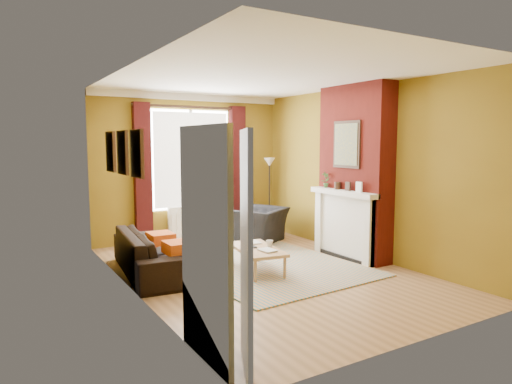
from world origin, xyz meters
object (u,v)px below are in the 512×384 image
Objects in this scene: sofa at (153,252)px; coffee_table at (257,250)px; armchair at (259,225)px; wicker_stool at (223,228)px; floor_lamp at (269,174)px.

coffee_table is at bearing -113.38° from sofa.
armchair is 2.05× the size of wicker_stool.
wicker_stool is at bearing -45.91° from sofa.
floor_lamp is (0.60, 0.58, 0.91)m from armchair.
floor_lamp is at bearing -168.10° from armchair.
sofa is 3.48m from floor_lamp.
coffee_table is 2.96m from floor_lamp.
floor_lamp is (1.11, 0.07, 0.99)m from wicker_stool.
sofa reaches higher than coffee_table.
floor_lamp reaches higher than wicker_stool.
coffee_table is (1.31, -0.73, 0.02)m from sofa.
coffee_table is (-1.06, -1.70, -0.00)m from armchair.
sofa is at bearing 160.21° from coffee_table.
sofa is 1.50m from coffee_table.
armchair reaches higher than sofa.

